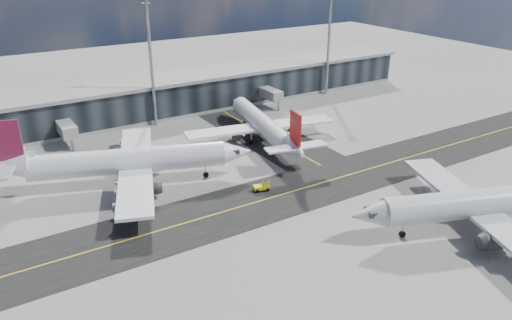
% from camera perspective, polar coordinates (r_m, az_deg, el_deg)
% --- Properties ---
extents(ground, '(300.00, 300.00, 0.00)m').
position_cam_1_polar(ground, '(78.12, 1.57, -6.03)').
color(ground, gray).
rests_on(ground, ground).
extents(taxiway_lanes, '(180.00, 63.00, 0.03)m').
position_cam_1_polar(taxiway_lanes, '(88.00, -0.11, -2.42)').
color(taxiway_lanes, black).
rests_on(taxiway_lanes, ground).
extents(terminal_concourse, '(152.00, 19.80, 8.80)m').
position_cam_1_polar(terminal_concourse, '(122.70, -12.64, 6.66)').
color(terminal_concourse, black).
rests_on(terminal_concourse, ground).
extents(floodlight_masts, '(102.50, 0.70, 28.90)m').
position_cam_1_polar(floodlight_masts, '(113.54, -11.96, 11.39)').
color(floodlight_masts, gray).
rests_on(floodlight_masts, ground).
extents(airliner_af, '(42.58, 36.78, 12.99)m').
position_cam_1_polar(airliner_af, '(88.05, -14.77, -0.17)').
color(airliner_af, white).
rests_on(airliner_af, ground).
extents(airliner_redtail, '(32.73, 38.15, 11.35)m').
position_cam_1_polar(airliner_redtail, '(104.07, 0.86, 4.01)').
color(airliner_redtail, white).
rests_on(airliner_redtail, ground).
extents(airliner_near, '(41.03, 35.46, 12.55)m').
position_cam_1_polar(airliner_near, '(79.84, 25.21, -4.41)').
color(airliner_near, silver).
rests_on(airliner_near, ground).
extents(baggage_tug, '(2.97, 1.99, 1.71)m').
position_cam_1_polar(baggage_tug, '(84.40, 0.78, -2.98)').
color(baggage_tug, yellow).
rests_on(baggage_tug, ground).
extents(service_van, '(4.10, 6.10, 1.55)m').
position_cam_1_polar(service_van, '(123.08, -0.89, 5.67)').
color(service_van, white).
rests_on(service_van, ground).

